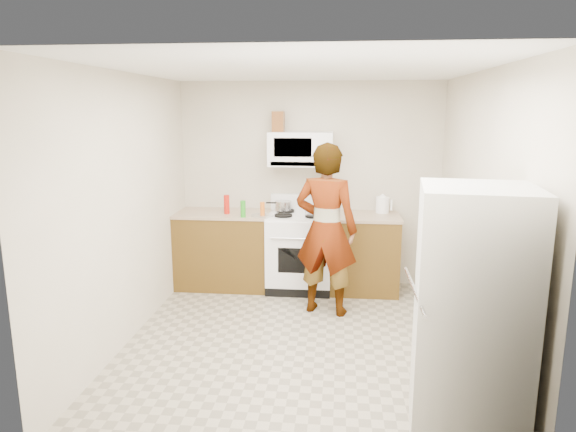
# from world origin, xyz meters

# --- Properties ---
(floor) EXTENTS (3.60, 3.60, 0.00)m
(floor) POSITION_xyz_m (0.00, 0.00, 0.00)
(floor) COLOR gray
(floor) RESTS_ON ground
(back_wall) EXTENTS (3.20, 0.02, 2.50)m
(back_wall) POSITION_xyz_m (0.00, 1.79, 1.25)
(back_wall) COLOR beige
(back_wall) RESTS_ON floor
(right_wall) EXTENTS (0.02, 3.60, 2.50)m
(right_wall) POSITION_xyz_m (1.59, 0.00, 1.25)
(right_wall) COLOR beige
(right_wall) RESTS_ON floor
(cabinet_left) EXTENTS (1.12, 0.62, 0.90)m
(cabinet_left) POSITION_xyz_m (-1.04, 1.49, 0.45)
(cabinet_left) COLOR #573C14
(cabinet_left) RESTS_ON floor
(counter_left) EXTENTS (1.14, 0.64, 0.03)m
(counter_left) POSITION_xyz_m (-1.04, 1.49, 0.92)
(counter_left) COLOR tan
(counter_left) RESTS_ON cabinet_left
(cabinet_right) EXTENTS (0.80, 0.62, 0.90)m
(cabinet_right) POSITION_xyz_m (0.68, 1.49, 0.45)
(cabinet_right) COLOR #573C14
(cabinet_right) RESTS_ON floor
(counter_right) EXTENTS (0.82, 0.64, 0.03)m
(counter_right) POSITION_xyz_m (0.68, 1.49, 0.92)
(counter_right) COLOR tan
(counter_right) RESTS_ON cabinet_right
(gas_range) EXTENTS (0.76, 0.65, 1.13)m
(gas_range) POSITION_xyz_m (-0.10, 1.48, 0.49)
(gas_range) COLOR white
(gas_range) RESTS_ON floor
(microwave) EXTENTS (0.76, 0.38, 0.40)m
(microwave) POSITION_xyz_m (-0.10, 1.61, 1.70)
(microwave) COLOR white
(microwave) RESTS_ON back_wall
(person) EXTENTS (0.76, 0.59, 1.84)m
(person) POSITION_xyz_m (0.24, 0.76, 0.92)
(person) COLOR tan
(person) RESTS_ON floor
(fridge) EXTENTS (0.78, 0.78, 1.70)m
(fridge) POSITION_xyz_m (1.23, -1.29, 0.85)
(fridge) COLOR beige
(fridge) RESTS_ON floor
(kettle) EXTENTS (0.20, 0.20, 0.19)m
(kettle) POSITION_xyz_m (0.89, 1.66, 1.03)
(kettle) COLOR white
(kettle) RESTS_ON counter_right
(jug) EXTENTS (0.14, 0.14, 0.24)m
(jug) POSITION_xyz_m (-0.37, 1.65, 2.02)
(jug) COLOR brown
(jug) RESTS_ON microwave
(saucepan) EXTENTS (0.22, 0.22, 0.11)m
(saucepan) POSITION_xyz_m (-0.31, 1.60, 1.01)
(saucepan) COLOR #AFAFB3
(saucepan) RESTS_ON gas_range
(tray) EXTENTS (0.26, 0.18, 0.05)m
(tray) POSITION_xyz_m (0.09, 1.40, 0.96)
(tray) COLOR white
(tray) RESTS_ON gas_range
(bottle_spray) EXTENTS (0.08, 0.08, 0.23)m
(bottle_spray) POSITION_xyz_m (-0.97, 1.41, 1.05)
(bottle_spray) COLOR red
(bottle_spray) RESTS_ON counter_left
(bottle_hot_sauce) EXTENTS (0.06, 0.06, 0.17)m
(bottle_hot_sauce) POSITION_xyz_m (-0.53, 1.32, 1.02)
(bottle_hot_sauce) COLOR orange
(bottle_hot_sauce) RESTS_ON counter_left
(bottle_green_cap) EXTENTS (0.07, 0.07, 0.19)m
(bottle_green_cap) POSITION_xyz_m (-0.74, 1.23, 1.03)
(bottle_green_cap) COLOR #228D19
(bottle_green_cap) RESTS_ON counter_left
(pot_lid) EXTENTS (0.29, 0.29, 0.01)m
(pot_lid) POSITION_xyz_m (-0.53, 1.32, 0.94)
(pot_lid) COLOR white
(pot_lid) RESTS_ON counter_left
(broom) EXTENTS (0.18, 0.27, 1.37)m
(broom) POSITION_xyz_m (1.57, 0.90, 0.70)
(broom) COLOR silver
(broom) RESTS_ON floor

